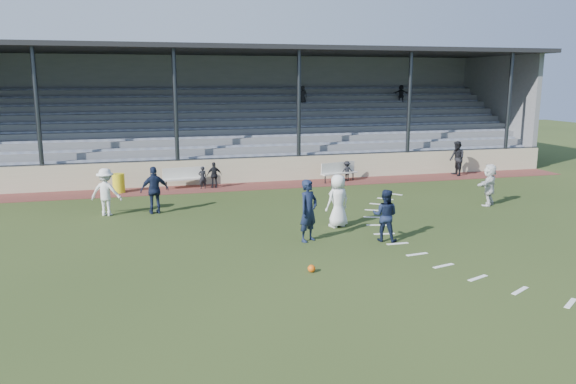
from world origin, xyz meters
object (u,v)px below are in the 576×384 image
at_px(official, 457,158).
at_px(bench_left, 184,176).
at_px(player_navy_lead, 308,211).
at_px(football, 312,269).
at_px(player_white_lead, 338,201).
at_px(trash_bin, 119,183).
at_px(bench_right, 339,170).

bearing_deg(official, bench_left, -86.67).
relative_size(bench_left, player_navy_lead, 1.03).
bearing_deg(player_navy_lead, football, -138.74).
relative_size(player_white_lead, player_navy_lead, 0.93).
relative_size(bench_left, trash_bin, 2.38).
distance_m(player_navy_lead, official, 14.64).
relative_size(bench_right, player_navy_lead, 1.03).
bearing_deg(official, trash_bin, -85.21).
relative_size(bench_right, football, 10.01).
relative_size(football, official, 0.11).
xyz_separation_m(trash_bin, player_navy_lead, (5.97, -9.47, 0.53)).
height_order(trash_bin, player_white_lead, player_white_lead).
height_order(bench_left, player_white_lead, player_white_lead).
distance_m(bench_left, player_white_lead, 9.59).
height_order(player_white_lead, official, same).
relative_size(player_navy_lead, official, 1.08).
bearing_deg(trash_bin, bench_right, 0.51).
xyz_separation_m(bench_right, football, (-5.26, -12.38, -0.48)).
height_order(football, player_navy_lead, player_navy_lead).
bearing_deg(bench_right, football, -129.07).
distance_m(bench_right, trash_bin, 10.46).
distance_m(trash_bin, football, 13.35).
xyz_separation_m(player_navy_lead, official, (11.07, 9.58, -0.06)).
relative_size(trash_bin, player_white_lead, 0.47).
xyz_separation_m(player_white_lead, official, (9.59, 8.19, 0.01)).
bearing_deg(bench_left, player_navy_lead, -79.44).
relative_size(bench_right, player_white_lead, 1.11).
xyz_separation_m(bench_right, official, (6.58, 0.02, 0.34)).
bearing_deg(football, trash_bin, 112.95).
bearing_deg(football, player_white_lead, 61.85).
xyz_separation_m(bench_left, trash_bin, (-2.93, -0.38, -0.14)).
xyz_separation_m(trash_bin, official, (17.05, 0.12, 0.48)).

